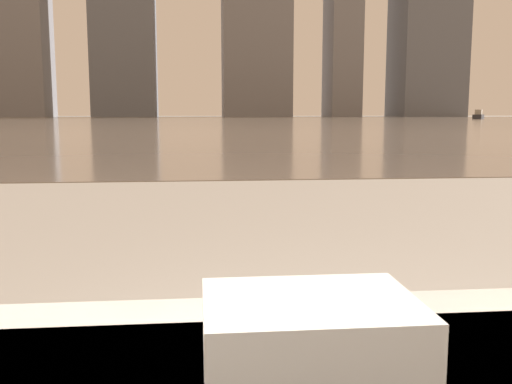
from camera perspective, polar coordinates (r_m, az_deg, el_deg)
name	(u,v)px	position (r m, az deg, el deg)	size (l,w,h in m)	color
towel_stack	(310,331)	(0.70, 5.43, -13.65)	(0.25, 0.19, 0.08)	white
harbor_water	(200,120)	(61.91, -5.59, 7.13)	(180.00, 110.00, 0.01)	gray
harbor_boat_0	(478,116)	(83.58, 21.35, 7.13)	(2.78, 3.38, 1.24)	#2D2D33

